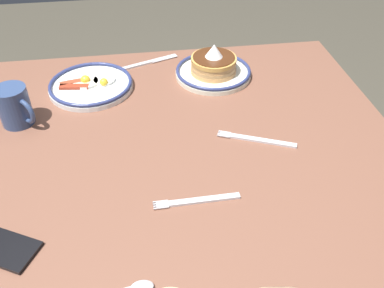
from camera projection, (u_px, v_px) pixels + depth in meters
The scene contains 8 objects.
dining_table at pixel (178, 167), 1.05m from camera, with size 1.12×1.00×0.73m.
plate_near_main at pixel (91, 85), 1.20m from camera, with size 0.24×0.24×0.04m.
plate_center_pancakes at pixel (213, 68), 1.25m from camera, with size 0.23×0.23×0.10m.
coffee_mug at pixel (15, 106), 1.05m from camera, with size 0.10×0.10×0.10m.
cell_phone at pixel (0, 247), 0.78m from camera, with size 0.14×0.07×0.01m, color black.
fork_near at pixel (196, 201), 0.87m from camera, with size 0.18×0.02×0.01m.
fork_far at pixel (256, 140), 1.02m from camera, with size 0.19×0.09×0.01m.
butter_knife at pixel (145, 63), 1.32m from camera, with size 0.22×0.09×0.01m.
Camera 1 is at (0.07, 0.77, 1.38)m, focal length 38.69 mm.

